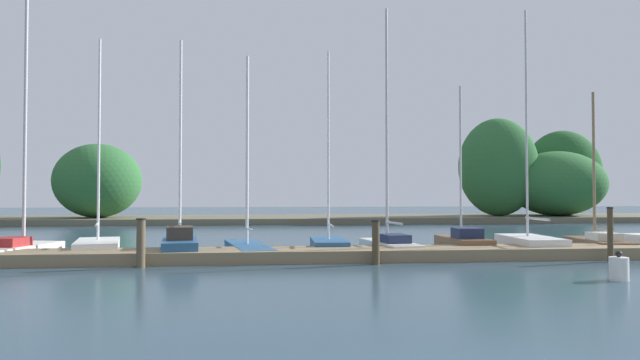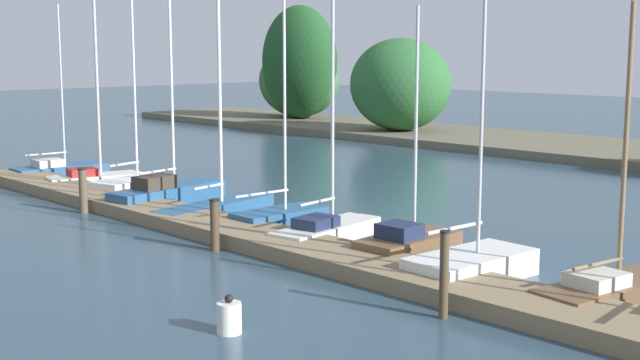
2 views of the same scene
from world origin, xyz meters
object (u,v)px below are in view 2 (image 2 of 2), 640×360
at_px(sailboat_8, 475,262).
at_px(sailboat_4, 219,204).
at_px(sailboat_6, 328,225).
at_px(channel_buoy_0, 229,317).
at_px(sailboat_0, 61,168).
at_px(sailboat_5, 283,215).
at_px(sailboat_7, 411,242).
at_px(sailboat_1, 97,174).
at_px(mooring_piling_2, 215,225).
at_px(mooring_piling_1, 83,191).
at_px(sailboat_2, 136,183).
at_px(sailboat_3, 170,192).
at_px(mooring_piling_3, 444,274).
at_px(sailboat_9, 613,286).

bearing_deg(sailboat_8, sailboat_4, 90.32).
xyz_separation_m(sailboat_6, channel_buoy_0, (3.95, -6.15, -0.10)).
bearing_deg(sailboat_0, sailboat_8, -87.69).
bearing_deg(channel_buoy_0, sailboat_5, 133.01).
xyz_separation_m(sailboat_4, sailboat_5, (2.68, 0.15, 0.02)).
height_order(sailboat_8, channel_buoy_0, sailboat_8).
bearing_deg(channel_buoy_0, sailboat_7, 102.23).
xyz_separation_m(sailboat_1, sailboat_4, (7.01, 0.08, -0.12)).
bearing_deg(mooring_piling_2, mooring_piling_1, 179.86).
xyz_separation_m(sailboat_0, sailboat_6, (14.65, -0.15, 0.08)).
bearing_deg(sailboat_2, sailboat_5, -102.62).
distance_m(sailboat_1, sailboat_5, 9.69).
xyz_separation_m(sailboat_1, sailboat_8, (16.42, -0.31, -0.07)).
bearing_deg(sailboat_8, channel_buoy_0, 175.11).
height_order(sailboat_3, sailboat_8, sailboat_8).
distance_m(sailboat_6, channel_buoy_0, 7.31).
height_order(sailboat_4, mooring_piling_1, sailboat_4).
relative_size(sailboat_0, channel_buoy_0, 9.39).
bearing_deg(sailboat_8, mooring_piling_3, -152.19).
bearing_deg(mooring_piling_3, sailboat_4, 164.38).
xyz_separation_m(sailboat_0, sailboat_2, (5.22, 0.04, 0.03)).
xyz_separation_m(sailboat_4, sailboat_7, (7.27, 0.05, 0.05)).
height_order(sailboat_0, sailboat_2, sailboat_2).
xyz_separation_m(sailboat_2, sailboat_4, (4.74, -0.11, -0.03)).
relative_size(sailboat_3, sailboat_5, 1.02).
xyz_separation_m(sailboat_4, mooring_piling_1, (-2.78, -2.84, 0.37)).
bearing_deg(sailboat_1, sailboat_5, -75.83).
distance_m(sailboat_7, mooring_piling_1, 10.46).
height_order(sailboat_8, sailboat_9, sailboat_8).
height_order(sailboat_0, sailboat_5, sailboat_5).
relative_size(sailboat_0, sailboat_7, 1.12).
height_order(sailboat_6, channel_buoy_0, sailboat_6).
xyz_separation_m(sailboat_2, mooring_piling_3, (15.36, -3.08, 0.48)).
relative_size(sailboat_8, mooring_piling_3, 5.16).
distance_m(sailboat_7, sailboat_8, 2.18).
height_order(sailboat_7, sailboat_9, sailboat_7).
distance_m(sailboat_2, channel_buoy_0, 14.80).
bearing_deg(mooring_piling_3, channel_buoy_0, -121.34).
bearing_deg(sailboat_2, sailboat_4, -104.24).
height_order(sailboat_1, mooring_piling_2, sailboat_1).
xyz_separation_m(sailboat_0, sailboat_9, (22.17, 0.08, 0.00)).
bearing_deg(sailboat_3, mooring_piling_3, -110.21).
relative_size(sailboat_9, mooring_piling_1, 4.23).
relative_size(sailboat_0, mooring_piling_1, 4.80).
height_order(sailboat_4, sailboat_6, sailboat_6).
xyz_separation_m(sailboat_8, sailboat_9, (2.79, 0.55, -0.05)).
bearing_deg(sailboat_0, mooring_piling_3, -94.72).
relative_size(sailboat_3, channel_buoy_0, 10.23).
bearing_deg(sailboat_7, sailboat_0, 88.37).
bearing_deg(sailboat_1, sailboat_8, -78.27).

